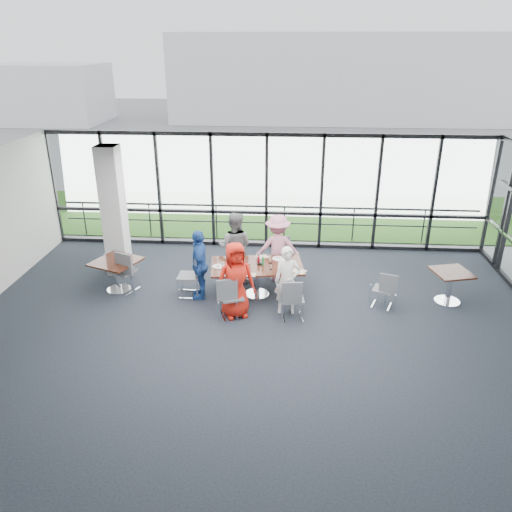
# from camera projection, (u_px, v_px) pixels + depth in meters

# --- Properties ---
(floor) EXTENTS (12.00, 10.00, 0.02)m
(floor) POSITION_uv_depth(u_px,v_px,m) (253.00, 342.00, 9.72)
(floor) COLOR black
(floor) RESTS_ON ground
(ceiling) EXTENTS (12.00, 10.00, 0.04)m
(ceiling) POSITION_uv_depth(u_px,v_px,m) (252.00, 182.00, 8.45)
(ceiling) COLOR silver
(ceiling) RESTS_ON ground
(wall_front) EXTENTS (12.00, 0.10, 3.20)m
(wall_front) POSITION_uv_depth(u_px,v_px,m) (210.00, 497.00, 4.50)
(wall_front) COLOR silver
(wall_front) RESTS_ON ground
(curtain_wall_back) EXTENTS (12.00, 0.10, 3.20)m
(curtain_wall_back) POSITION_uv_depth(u_px,v_px,m) (267.00, 192.00, 13.67)
(curtain_wall_back) COLOR white
(curtain_wall_back) RESTS_ON ground
(exit_door) EXTENTS (0.12, 1.60, 2.10)m
(exit_door) POSITION_uv_depth(u_px,v_px,m) (505.00, 232.00, 12.35)
(exit_door) COLOR black
(exit_door) RESTS_ON ground
(structural_column) EXTENTS (0.50, 0.50, 3.20)m
(structural_column) POSITION_uv_depth(u_px,v_px,m) (114.00, 212.00, 12.07)
(structural_column) COLOR white
(structural_column) RESTS_ON ground
(apron) EXTENTS (80.00, 70.00, 0.02)m
(apron) POSITION_uv_depth(u_px,v_px,m) (273.00, 197.00, 18.89)
(apron) COLOR gray
(apron) RESTS_ON ground
(grass_strip) EXTENTS (80.00, 5.00, 0.01)m
(grass_strip) POSITION_uv_depth(u_px,v_px,m) (271.00, 213.00, 17.04)
(grass_strip) COLOR #205A1B
(grass_strip) RESTS_ON ground
(hangar_main) EXTENTS (24.00, 10.00, 6.00)m
(hangar_main) POSITION_uv_depth(u_px,v_px,m) (338.00, 76.00, 37.60)
(hangar_main) COLOR silver
(hangar_main) RESTS_ON ground
(hangar_aux) EXTENTS (10.00, 6.00, 4.00)m
(hangar_aux) POSITION_uv_depth(u_px,v_px,m) (33.00, 93.00, 35.76)
(hangar_aux) COLOR silver
(hangar_aux) RESTS_ON ground
(guard_rail) EXTENTS (12.00, 0.06, 0.06)m
(guard_rail) POSITION_uv_depth(u_px,v_px,m) (267.00, 222.00, 14.65)
(guard_rail) COLOR #2D2D33
(guard_rail) RESTS_ON ground
(main_table) EXTENTS (2.18, 1.38, 0.75)m
(main_table) POSITION_uv_depth(u_px,v_px,m) (257.00, 270.00, 11.29)
(main_table) COLOR #38160D
(main_table) RESTS_ON ground
(side_table_left) EXTENTS (1.24, 1.24, 0.75)m
(side_table_left) POSITION_uv_depth(u_px,v_px,m) (116.00, 265.00, 11.50)
(side_table_left) COLOR #38160D
(side_table_left) RESTS_ON ground
(side_table_right) EXTENTS (0.93, 0.93, 0.75)m
(side_table_right) POSITION_uv_depth(u_px,v_px,m) (451.00, 277.00, 10.97)
(side_table_right) COLOR #38160D
(side_table_right) RESTS_ON ground
(diner_near_left) EXTENTS (0.95, 0.79, 1.66)m
(diner_near_left) POSITION_uv_depth(u_px,v_px,m) (235.00, 280.00, 10.35)
(diner_near_left) COLOR red
(diner_near_left) RESTS_ON ground
(diner_near_right) EXTENTS (0.57, 0.44, 1.50)m
(diner_near_right) POSITION_uv_depth(u_px,v_px,m) (287.00, 281.00, 10.51)
(diner_near_right) COLOR white
(diner_near_right) RESTS_ON ground
(diner_far_left) EXTENTS (0.90, 0.63, 1.73)m
(diner_far_left) POSITION_uv_depth(u_px,v_px,m) (235.00, 247.00, 11.93)
(diner_far_left) COLOR slate
(diner_far_left) RESTS_ON ground
(diner_far_right) EXTENTS (1.13, 0.68, 1.66)m
(diner_far_right) POSITION_uv_depth(u_px,v_px,m) (278.00, 248.00, 11.98)
(diner_far_right) COLOR pink
(diner_far_right) RESTS_ON ground
(diner_end) EXTENTS (0.63, 1.00, 1.62)m
(diner_end) POSITION_uv_depth(u_px,v_px,m) (200.00, 264.00, 11.13)
(diner_end) COLOR #214A9A
(diner_end) RESTS_ON ground
(chair_main_nl) EXTENTS (0.58, 0.58, 0.93)m
(chair_main_nl) POSITION_uv_depth(u_px,v_px,m) (232.00, 297.00, 10.45)
(chair_main_nl) COLOR slate
(chair_main_nl) RESTS_ON ground
(chair_main_nr) EXTENTS (0.49, 0.49, 0.90)m
(chair_main_nr) POSITION_uv_depth(u_px,v_px,m) (293.00, 299.00, 10.39)
(chair_main_nr) COLOR slate
(chair_main_nr) RESTS_ON ground
(chair_main_fl) EXTENTS (0.47, 0.47, 0.90)m
(chair_main_fl) POSITION_uv_depth(u_px,v_px,m) (236.00, 259.00, 12.32)
(chair_main_fl) COLOR slate
(chair_main_fl) RESTS_ON ground
(chair_main_fr) EXTENTS (0.59, 0.59, 0.95)m
(chair_main_fr) POSITION_uv_depth(u_px,v_px,m) (278.00, 259.00, 12.26)
(chair_main_fr) COLOR slate
(chair_main_fr) RESTS_ON ground
(chair_main_end) EXTENTS (0.48, 0.48, 0.98)m
(chair_main_end) POSITION_uv_depth(u_px,v_px,m) (189.00, 276.00, 11.32)
(chair_main_end) COLOR slate
(chair_main_end) RESTS_ON ground
(chair_spare_la) EXTENTS (0.64, 0.64, 1.00)m
(chair_spare_la) POSITION_uv_depth(u_px,v_px,m) (124.00, 271.00, 11.54)
(chair_spare_la) COLOR slate
(chair_spare_la) RESTS_ON ground
(chair_spare_lb) EXTENTS (0.42, 0.42, 0.80)m
(chair_spare_lb) POSITION_uv_depth(u_px,v_px,m) (114.00, 251.00, 12.92)
(chair_spare_lb) COLOR slate
(chair_spare_lb) RESTS_ON ground
(chair_spare_r) EXTENTS (0.52, 0.52, 0.83)m
(chair_spare_r) POSITION_uv_depth(u_px,v_px,m) (383.00, 289.00, 10.87)
(chair_spare_r) COLOR slate
(chair_spare_r) RESTS_ON ground
(plate_nl) EXTENTS (0.27, 0.27, 0.01)m
(plate_nl) POSITION_uv_depth(u_px,v_px,m) (231.00, 271.00, 10.94)
(plate_nl) COLOR white
(plate_nl) RESTS_ON main_table
(plate_nr) EXTENTS (0.26, 0.26, 0.01)m
(plate_nr) POSITION_uv_depth(u_px,v_px,m) (286.00, 272.00, 10.90)
(plate_nr) COLOR white
(plate_nr) RESTS_ON main_table
(plate_fl) EXTENTS (0.26, 0.26, 0.01)m
(plate_fl) POSITION_uv_depth(u_px,v_px,m) (233.00, 260.00, 11.50)
(plate_fl) COLOR white
(plate_fl) RESTS_ON main_table
(plate_fr) EXTENTS (0.29, 0.29, 0.01)m
(plate_fr) POSITION_uv_depth(u_px,v_px,m) (278.00, 259.00, 11.56)
(plate_fr) COLOR white
(plate_fr) RESTS_ON main_table
(plate_end) EXTENTS (0.26, 0.26, 0.01)m
(plate_end) POSITION_uv_depth(u_px,v_px,m) (218.00, 267.00, 11.15)
(plate_end) COLOR white
(plate_end) RESTS_ON main_table
(tumbler_a) EXTENTS (0.08, 0.08, 0.15)m
(tumbler_a) POSITION_uv_depth(u_px,v_px,m) (248.00, 266.00, 11.00)
(tumbler_a) COLOR white
(tumbler_a) RESTS_ON main_table
(tumbler_b) EXTENTS (0.07, 0.07, 0.15)m
(tumbler_b) POSITION_uv_depth(u_px,v_px,m) (271.00, 266.00, 11.00)
(tumbler_b) COLOR white
(tumbler_b) RESTS_ON main_table
(tumbler_c) EXTENTS (0.07, 0.07, 0.14)m
(tumbler_c) POSITION_uv_depth(u_px,v_px,m) (258.00, 257.00, 11.49)
(tumbler_c) COLOR white
(tumbler_c) RESTS_ON main_table
(tumbler_d) EXTENTS (0.07, 0.07, 0.13)m
(tumbler_d) POSITION_uv_depth(u_px,v_px,m) (223.00, 265.00, 11.08)
(tumbler_d) COLOR white
(tumbler_d) RESTS_ON main_table
(menu_a) EXTENTS (0.28, 0.20, 0.00)m
(menu_a) POSITION_uv_depth(u_px,v_px,m) (249.00, 275.00, 10.77)
(menu_a) COLOR white
(menu_a) RESTS_ON main_table
(menu_b) EXTENTS (0.39, 0.35, 0.00)m
(menu_b) POSITION_uv_depth(u_px,v_px,m) (299.00, 271.00, 10.95)
(menu_b) COLOR white
(menu_b) RESTS_ON main_table
(menu_c) EXTENTS (0.35, 0.33, 0.00)m
(menu_c) POSITION_uv_depth(u_px,v_px,m) (262.00, 257.00, 11.67)
(menu_c) COLOR white
(menu_c) RESTS_ON main_table
(condiment_caddy) EXTENTS (0.10, 0.07, 0.04)m
(condiment_caddy) POSITION_uv_depth(u_px,v_px,m) (260.00, 264.00, 11.26)
(condiment_caddy) COLOR black
(condiment_caddy) RESTS_ON main_table
(ketchup_bottle) EXTENTS (0.06, 0.06, 0.18)m
(ketchup_bottle) POSITION_uv_depth(u_px,v_px,m) (259.00, 260.00, 11.27)
(ketchup_bottle) COLOR maroon
(ketchup_bottle) RESTS_ON main_table
(green_bottle) EXTENTS (0.05, 0.05, 0.20)m
(green_bottle) POSITION_uv_depth(u_px,v_px,m) (263.00, 261.00, 11.21)
(green_bottle) COLOR #1C7F37
(green_bottle) RESTS_ON main_table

